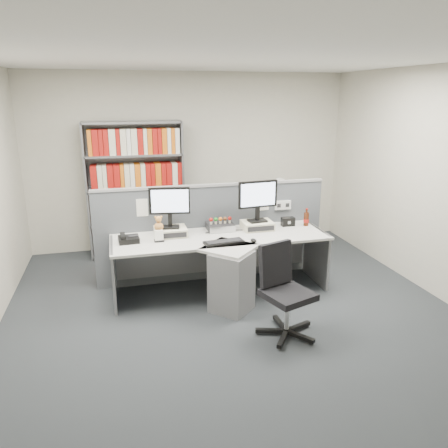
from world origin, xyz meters
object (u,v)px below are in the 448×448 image
object	(u,v)px
monitor_right	(258,198)
desktop_pc	(220,227)
desk_calendar	(159,237)
filing_cabinet	(278,230)
cola_bottle	(306,219)
monitor_left	(170,204)
desk_phone	(128,239)
desk_fan	(279,189)
mouse	(254,240)
speaker	(288,222)
shelving_unit	(136,191)
desk	(225,263)
office_chair	(283,288)
keyboard	(224,242)

from	to	relation	value
monitor_right	desktop_pc	distance (m)	0.60
desk_calendar	filing_cabinet	xyz separation A→B (m)	(1.94, 1.20, -0.43)
cola_bottle	filing_cabinet	world-z (taller)	cola_bottle
monitor_left	desk_phone	size ratio (longest dim) A/B	2.03
desk_fan	mouse	bearing A→B (deg)	-120.72
desktop_pc	desk_calendar	bearing A→B (deg)	-161.51
mouse	speaker	bearing A→B (deg)	38.96
mouse	cola_bottle	world-z (taller)	cola_bottle
cola_bottle	shelving_unit	size ratio (longest dim) A/B	0.12
desk	monitor_left	size ratio (longest dim) A/B	5.27
desk_fan	speaker	bearing A→B (deg)	-104.37
desk_calendar	desk_phone	bearing A→B (deg)	169.24
desktop_pc	desk_calendar	xyz separation A→B (m)	(-0.80, -0.27, 0.01)
monitor_right	desk_fan	xyz separation A→B (m)	(0.68, 1.02, -0.14)
monitor_left	desk_fan	world-z (taller)	monitor_left
desk_calendar	filing_cabinet	world-z (taller)	desk_calendar
desktop_pc	cola_bottle	distance (m)	1.13
desk_phone	speaker	world-z (taller)	speaker
monitor_right	speaker	bearing A→B (deg)	5.63
speaker	office_chair	xyz separation A→B (m)	(-0.58, -1.31, -0.28)
keyboard	desk_fan	bearing A→B (deg)	49.68
keyboard	filing_cabinet	world-z (taller)	keyboard
keyboard	filing_cabinet	distance (m)	1.94
monitor_right	desk_fan	world-z (taller)	monitor_right
monitor_left	office_chair	world-z (taller)	monitor_left
desk_fan	office_chair	xyz separation A→B (m)	(-0.83, -2.29, -0.50)
monitor_left	shelving_unit	xyz separation A→B (m)	(-0.32, 1.47, -0.14)
mouse	speaker	xyz separation A→B (m)	(0.63, 0.51, 0.04)
monitor_left	shelving_unit	distance (m)	1.51
speaker	desk_fan	bearing A→B (deg)	75.63
mouse	monitor_left	bearing A→B (deg)	152.43
keyboard	desk_calendar	bearing A→B (deg)	160.77
desk	filing_cabinet	world-z (taller)	desk
desk	shelving_unit	size ratio (longest dim) A/B	1.30
monitor_right	desktop_pc	xyz separation A→B (m)	(-0.46, 0.08, -0.37)
desk_fan	desk	bearing A→B (deg)	-130.61
desktop_pc	cola_bottle	world-z (taller)	cola_bottle
desk	desk_phone	xyz separation A→B (m)	(-1.09, 0.27, 0.30)
mouse	filing_cabinet	xyz separation A→B (m)	(0.88, 1.49, -0.39)
speaker	shelving_unit	world-z (taller)	shelving_unit
monitor_left	desk_calendar	bearing A→B (deg)	-131.24
keyboard	desk_calendar	world-z (taller)	desk_calendar
filing_cabinet	office_chair	distance (m)	2.44
monitor_right	filing_cabinet	size ratio (longest dim) A/B	0.74
monitor_right	cola_bottle	size ratio (longest dim) A/B	2.26
speaker	desk	bearing A→B (deg)	-155.85
monitor_right	desk_calendar	bearing A→B (deg)	-171.78
monitor_right	keyboard	bearing A→B (deg)	-141.71
monitor_right	desk_phone	distance (m)	1.65
cola_bottle	office_chair	xyz separation A→B (m)	(-0.81, -1.26, -0.31)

